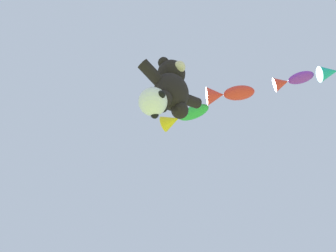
# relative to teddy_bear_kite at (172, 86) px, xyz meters

# --- Properties ---
(teddy_bear_kite) EXTENTS (2.39, 1.05, 2.42)m
(teddy_bear_kite) POSITION_rel_teddy_bear_kite_xyz_m (0.00, 0.00, 0.00)
(teddy_bear_kite) COLOR black
(soccer_ball_kite) EXTENTS (0.84, 0.84, 0.78)m
(soccer_ball_kite) POSITION_rel_teddy_bear_kite_xyz_m (-0.59, 0.08, -1.25)
(soccer_ball_kite) COLOR white
(fish_kite_emerald) EXTENTS (1.50, 2.37, 0.78)m
(fish_kite_emerald) POSITION_rel_teddy_bear_kite_xyz_m (2.56, 2.19, 2.43)
(fish_kite_emerald) COLOR green
(fish_kite_crimson) EXTENTS (1.97, 2.06, 0.85)m
(fish_kite_crimson) POSITION_rel_teddy_bear_kite_xyz_m (3.41, 0.14, 2.79)
(fish_kite_crimson) COLOR red
(fish_kite_violet) EXTENTS (1.25, 1.63, 0.63)m
(fish_kite_violet) POSITION_rel_teddy_bear_kite_xyz_m (4.75, -2.13, 2.57)
(fish_kite_violet) COLOR purple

